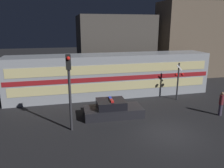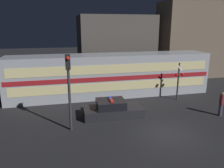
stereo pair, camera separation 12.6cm
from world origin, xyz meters
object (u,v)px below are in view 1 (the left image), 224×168
train (111,75)px  police_car (113,110)px  pedestrian (221,104)px  traffic_light_corner (69,83)px  crossing_signal_near (178,79)px

train → police_car: (-1.08, -5.04, -1.48)m
police_car → pedestrian: 8.08m
traffic_light_corner → pedestrian: bearing=-1.0°
crossing_signal_near → traffic_light_corner: bearing=-158.6°
pedestrian → crossing_signal_near: crossing_signal_near is taller
train → traffic_light_corner: traffic_light_corner is taller
pedestrian → crossing_signal_near: (-1.29, 4.00, 1.05)m
police_car → traffic_light_corner: bearing=-150.4°
train → police_car: train is taller
crossing_signal_near → traffic_light_corner: traffic_light_corner is taller
crossing_signal_near → pedestrian: bearing=-72.1°
traffic_light_corner → police_car: bearing=27.3°
train → crossing_signal_near: bearing=-27.4°
crossing_signal_near → traffic_light_corner: 10.49m
pedestrian → traffic_light_corner: size_ratio=0.38×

